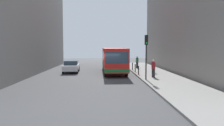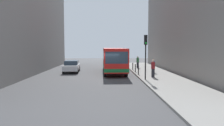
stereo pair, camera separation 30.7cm
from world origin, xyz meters
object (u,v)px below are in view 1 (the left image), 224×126
(bollard_mid, at_px, (135,68))
(bollard_near, at_px, (139,70))
(pedestrian_mid_sidewalk, at_px, (153,66))
(pedestrian_far_sidewalk, at_px, (137,62))
(traffic_light, at_px, (146,49))
(pedestrian_near_signal, at_px, (153,69))
(bus, at_px, (113,59))
(bollard_far, at_px, (132,66))
(car_beside_bus, at_px, (71,66))

(bollard_mid, bearing_deg, bollard_near, -90.00)
(pedestrian_mid_sidewalk, height_order, pedestrian_far_sidewalk, pedestrian_far_sidewalk)
(traffic_light, relative_size, pedestrian_near_signal, 2.36)
(bus, distance_m, bollard_mid, 2.98)
(bollard_far, relative_size, pedestrian_mid_sidewalk, 0.59)
(pedestrian_far_sidewalk, bearing_deg, pedestrian_near_signal, 84.72)
(pedestrian_near_signal, bearing_deg, bollard_near, 61.28)
(bollard_near, relative_size, pedestrian_mid_sidewalk, 0.59)
(bus, xyz_separation_m, traffic_light, (2.69, -7.25, 1.28))
(traffic_light, distance_m, pedestrian_near_signal, 2.72)
(car_beside_bus, height_order, pedestrian_mid_sidewalk, pedestrian_mid_sidewalk)
(pedestrian_near_signal, bearing_deg, bus, 67.11)
(bollard_mid, bearing_deg, pedestrian_mid_sidewalk, -20.62)
(bus, height_order, bollard_mid, bus)
(traffic_light, xyz_separation_m, bollard_near, (-0.10, 3.74, -2.38))
(car_beside_bus, height_order, pedestrian_near_signal, pedestrian_near_signal)
(bollard_far, bearing_deg, bollard_mid, -90.00)
(pedestrian_mid_sidewalk, bearing_deg, pedestrian_near_signal, -29.31)
(traffic_light, bearing_deg, bollard_far, 90.65)
(car_beside_bus, distance_m, pedestrian_far_sidewalk, 9.65)
(car_beside_bus, bearing_deg, traffic_light, 133.49)
(bollard_near, height_order, pedestrian_mid_sidewalk, pedestrian_mid_sidewalk)
(bollard_near, relative_size, pedestrian_far_sidewalk, 0.56)
(car_beside_bus, bearing_deg, bollard_near, 151.21)
(traffic_light, distance_m, bollard_far, 9.15)
(traffic_light, xyz_separation_m, pedestrian_far_sidewalk, (0.92, 11.38, -2.01))
(bollard_mid, xyz_separation_m, pedestrian_near_signal, (1.14, -4.75, 0.39))
(bollard_near, height_order, bollard_far, same)
(bollard_far, distance_m, pedestrian_far_sidewalk, 2.76)
(bus, height_order, pedestrian_near_signal, bus)
(bollard_far, bearing_deg, pedestrian_far_sidewalk, 68.22)
(car_beside_bus, xyz_separation_m, bollard_far, (7.83, 1.32, -0.16))
(bollard_mid, xyz_separation_m, pedestrian_mid_sidewalk, (2.01, -0.75, 0.32))
(pedestrian_far_sidewalk, bearing_deg, bollard_mid, 72.74)
(car_beside_bus, relative_size, pedestrian_mid_sidewalk, 2.81)
(traffic_light, xyz_separation_m, bollard_far, (-0.10, 8.83, -2.38))
(bus, bearing_deg, pedestrian_mid_sidewalk, 158.23)
(pedestrian_far_sidewalk, bearing_deg, bollard_near, 76.45)
(pedestrian_far_sidewalk, bearing_deg, pedestrian_mid_sidewalk, 93.64)
(car_beside_bus, distance_m, bollard_far, 7.94)
(bus, relative_size, pedestrian_near_signal, 6.37)
(pedestrian_near_signal, distance_m, pedestrian_mid_sidewalk, 4.09)
(bus, xyz_separation_m, bollard_mid, (2.59, -0.97, -1.10))
(pedestrian_far_sidewalk, bearing_deg, traffic_light, 79.42)
(bus, height_order, car_beside_bus, bus)
(traffic_light, distance_m, bollard_mid, 6.72)
(bollard_mid, height_order, pedestrian_mid_sidewalk, pedestrian_mid_sidewalk)
(pedestrian_mid_sidewalk, bearing_deg, bollard_far, -165.73)
(bollard_mid, distance_m, pedestrian_near_signal, 4.90)
(pedestrian_mid_sidewalk, bearing_deg, bollard_near, -65.21)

